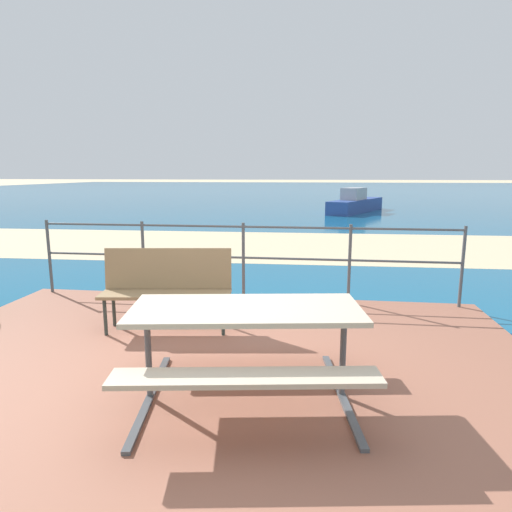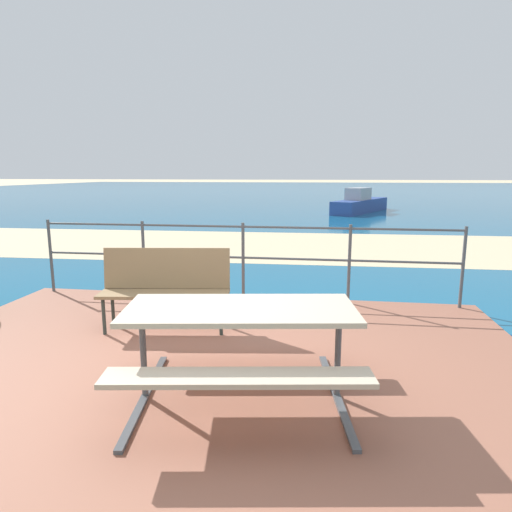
{
  "view_description": "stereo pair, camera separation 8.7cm",
  "coord_description": "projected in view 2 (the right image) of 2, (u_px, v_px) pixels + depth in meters",
  "views": [
    {
      "loc": [
        0.97,
        -3.56,
        1.84
      ],
      "look_at": [
        0.14,
        2.77,
        0.63
      ],
      "focal_mm": 30.81,
      "sensor_mm": 36.0,
      "label": 1
    },
    {
      "loc": [
        1.05,
        -3.55,
        1.84
      ],
      "look_at": [
        0.14,
        2.77,
        0.63
      ],
      "focal_mm": 30.81,
      "sensor_mm": 36.0,
      "label": 2
    }
  ],
  "objects": [
    {
      "name": "ground_plane",
      "position": [
        197.0,
        381.0,
        3.94
      ],
      "size": [
        240.0,
        240.0,
        0.0
      ],
      "primitive_type": "plane",
      "color": "beige"
    },
    {
      "name": "patio_paving",
      "position": [
        197.0,
        378.0,
        3.94
      ],
      "size": [
        6.4,
        5.2,
        0.06
      ],
      "primitive_type": "cube",
      "color": "#935B47",
      "rests_on": "ground"
    },
    {
      "name": "sea_water",
      "position": [
        309.0,
        192.0,
        42.84
      ],
      "size": [
        90.0,
        90.0,
        0.01
      ],
      "primitive_type": "cube",
      "color": "#145B84",
      "rests_on": "ground"
    },
    {
      "name": "beach_strip",
      "position": [
        277.0,
        245.0,
        11.32
      ],
      "size": [
        54.09,
        5.9,
        0.01
      ],
      "primitive_type": "cube",
      "rotation": [
        0.0,
        0.0,
        0.02
      ],
      "color": "beige",
      "rests_on": "ground"
    },
    {
      "name": "picnic_table",
      "position": [
        241.0,
        328.0,
        3.43
      ],
      "size": [
        1.98,
        1.71,
        0.76
      ],
      "rotation": [
        0.0,
        0.0,
        0.15
      ],
      "color": "#BCAD93",
      "rests_on": "patio_paving"
    },
    {
      "name": "park_bench",
      "position": [
        166.0,
        282.0,
        5.05
      ],
      "size": [
        1.51,
        0.61,
        0.93
      ],
      "rotation": [
        0.0,
        0.0,
        0.13
      ],
      "color": "#8C704C",
      "rests_on": "patio_paving"
    },
    {
      "name": "railing_fence",
      "position": [
        243.0,
        251.0,
        6.18
      ],
      "size": [
        5.94,
        0.04,
        1.1
      ],
      "color": "#4C5156",
      "rests_on": "patio_paving"
    },
    {
      "name": "boat_near",
      "position": [
        361.0,
        204.0,
        20.86
      ],
      "size": [
        3.01,
        5.28,
        1.15
      ],
      "rotation": [
        0.0,
        0.0,
        1.14
      ],
      "color": "#2D478C",
      "rests_on": "sea_water"
    }
  ]
}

